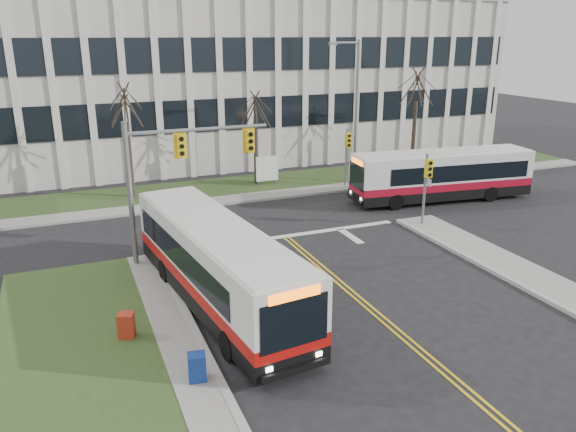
# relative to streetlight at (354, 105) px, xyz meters

# --- Properties ---
(ground) EXTENTS (120.00, 120.00, 0.00)m
(ground) POSITION_rel_streetlight_xyz_m (-8.03, -16.20, -5.19)
(ground) COLOR black
(ground) RESTS_ON ground
(sidewalk_cross) EXTENTS (44.00, 1.60, 0.14)m
(sidewalk_cross) POSITION_rel_streetlight_xyz_m (-3.03, -1.00, -5.12)
(sidewalk_cross) COLOR #9E9B93
(sidewalk_cross) RESTS_ON ground
(building_lawn) EXTENTS (44.00, 5.00, 0.12)m
(building_lawn) POSITION_rel_streetlight_xyz_m (-3.03, 1.80, -5.13)
(building_lawn) COLOR #324C20
(building_lawn) RESTS_ON ground
(office_building) EXTENTS (40.00, 16.00, 12.00)m
(office_building) POSITION_rel_streetlight_xyz_m (-3.03, 13.80, 0.81)
(office_building) COLOR silver
(office_building) RESTS_ON ground
(mast_arm_signal) EXTENTS (6.11, 0.38, 6.20)m
(mast_arm_signal) POSITION_rel_streetlight_xyz_m (-13.65, -9.04, -0.94)
(mast_arm_signal) COLOR slate
(mast_arm_signal) RESTS_ON ground
(signal_pole_near) EXTENTS (0.34, 0.39, 3.80)m
(signal_pole_near) POSITION_rel_streetlight_xyz_m (-0.83, -9.30, -2.69)
(signal_pole_near) COLOR slate
(signal_pole_near) RESTS_ON ground
(signal_pole_far) EXTENTS (0.34, 0.39, 3.80)m
(signal_pole_far) POSITION_rel_streetlight_xyz_m (-0.83, -0.80, -2.69)
(signal_pole_far) COLOR slate
(signal_pole_far) RESTS_ON ground
(streetlight) EXTENTS (2.15, 0.25, 9.20)m
(streetlight) POSITION_rel_streetlight_xyz_m (0.00, 0.00, 0.00)
(streetlight) COLOR slate
(streetlight) RESTS_ON ground
(directory_sign) EXTENTS (1.50, 0.12, 2.00)m
(directory_sign) POSITION_rel_streetlight_xyz_m (-5.53, 1.30, -4.02)
(directory_sign) COLOR slate
(directory_sign) RESTS_ON ground
(tree_left) EXTENTS (1.80, 1.80, 7.70)m
(tree_left) POSITION_rel_streetlight_xyz_m (-14.03, 1.80, 0.32)
(tree_left) COLOR #42352B
(tree_left) RESTS_ON ground
(tree_mid) EXTENTS (1.80, 1.80, 6.82)m
(tree_mid) POSITION_rel_streetlight_xyz_m (-6.03, 2.00, -0.31)
(tree_mid) COLOR #42352B
(tree_mid) RESTS_ON ground
(tree_right) EXTENTS (1.80, 1.80, 8.25)m
(tree_right) POSITION_rel_streetlight_xyz_m (5.97, 1.80, 0.71)
(tree_right) COLOR #42352B
(tree_right) RESTS_ON ground
(bus_main) EXTENTS (3.76, 11.54, 3.02)m
(bus_main) POSITION_rel_streetlight_xyz_m (-13.03, -13.82, -3.68)
(bus_main) COLOR silver
(bus_main) RESTS_ON ground
(bus_cross) EXTENTS (11.07, 3.58, 2.90)m
(bus_cross) POSITION_rel_streetlight_xyz_m (2.98, -5.60, -3.74)
(bus_cross) COLOR silver
(bus_cross) RESTS_ON ground
(newspaper_box_blue) EXTENTS (0.57, 0.53, 0.95)m
(newspaper_box_blue) POSITION_rel_streetlight_xyz_m (-14.91, -18.40, -4.72)
(newspaper_box_blue) COLOR navy
(newspaper_box_blue) RESTS_ON ground
(newspaper_box_red) EXTENTS (0.61, 0.58, 0.95)m
(newspaper_box_red) POSITION_rel_streetlight_xyz_m (-16.46, -15.16, -4.72)
(newspaper_box_red) COLOR #AD2A16
(newspaper_box_red) RESTS_ON ground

